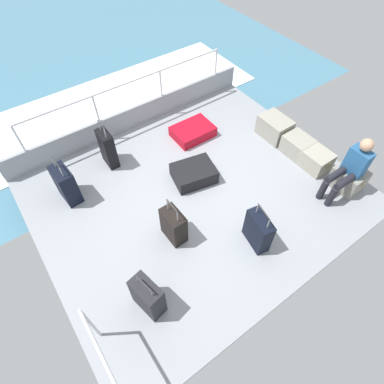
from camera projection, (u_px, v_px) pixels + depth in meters
ground_plane at (197, 194)px, 5.43m from camera, size 4.40×5.20×0.06m
gunwale_port at (134, 117)px, 6.33m from camera, size 0.06×5.20×0.45m
railing_port at (129, 93)px, 5.89m from camera, size 0.04×4.20×1.02m
stair_rail_starboard at (105, 356)px, 3.24m from camera, size 0.94×0.04×0.97m
sea_wake at (108, 105)px, 7.50m from camera, size 12.00×12.00×0.01m
cargo_crate_0 at (274, 127)px, 6.16m from camera, size 0.64×0.44×0.41m
cargo_crate_1 at (297, 146)px, 5.88m from camera, size 0.53×0.43×0.36m
cargo_crate_2 at (316, 160)px, 5.65m from camera, size 0.52×0.43×0.35m
cargo_crate_3 at (348, 178)px, 5.34m from camera, size 0.52×0.43×0.40m
passenger_seated at (350, 168)px, 4.98m from camera, size 0.34×0.66×1.10m
suitcase_0 at (174, 225)px, 4.66m from camera, size 0.41×0.25×0.80m
suitcase_1 at (108, 149)px, 5.58m from camera, size 0.39×0.20×0.91m
suitcase_2 at (258, 231)px, 4.59m from camera, size 0.49×0.28×0.79m
suitcase_3 at (66, 185)px, 5.09m from camera, size 0.46×0.28×0.87m
suitcase_4 at (194, 173)px, 5.51m from camera, size 0.69×0.82×0.27m
suitcase_5 at (193, 131)px, 6.24m from camera, size 0.58×0.80×0.21m
suitcase_6 at (148, 297)px, 3.98m from camera, size 0.47×0.31×0.72m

